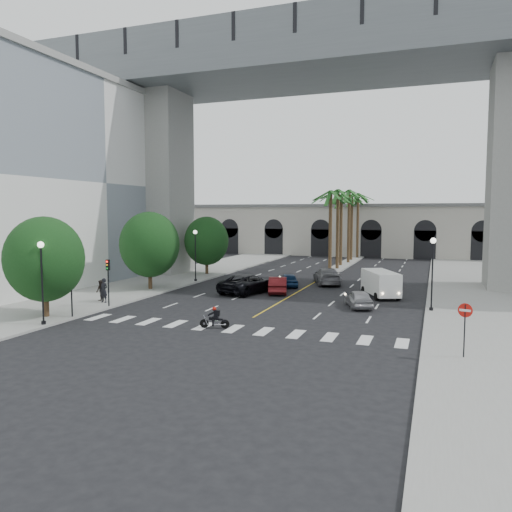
{
  "coord_description": "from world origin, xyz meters",
  "views": [
    {
      "loc": [
        11.57,
        -29.36,
        7.14
      ],
      "look_at": [
        -1.22,
        6.0,
        3.85
      ],
      "focal_mm": 35.0,
      "sensor_mm": 36.0,
      "label": 1
    }
  ],
  "objects_px": {
    "car_b": "(278,285)",
    "car_d": "(327,276)",
    "car_c": "(248,284)",
    "cargo_van": "(381,283)",
    "pedestrian_b": "(101,291)",
    "do_not_enter_sign": "(465,319)",
    "traffic_signal_far": "(108,275)",
    "lamp_post_right": "(432,268)",
    "car_e": "(288,280)",
    "car_a": "(359,299)",
    "motorcycle_rider": "(215,319)",
    "pedestrian_a": "(104,290)",
    "lamp_post_left_near": "(42,276)",
    "traffic_signal_near": "(71,282)",
    "lamp_post_left_far": "(195,251)"
  },
  "relations": [
    {
      "from": "cargo_van",
      "to": "pedestrian_a",
      "type": "bearing_deg",
      "value": -175.48
    },
    {
      "from": "car_e",
      "to": "pedestrian_a",
      "type": "bearing_deg",
      "value": 28.33
    },
    {
      "from": "lamp_post_left_near",
      "to": "motorcycle_rider",
      "type": "distance_m",
      "value": 11.13
    },
    {
      "from": "lamp_post_left_far",
      "to": "do_not_enter_sign",
      "type": "relative_size",
      "value": 1.92
    },
    {
      "from": "cargo_van",
      "to": "pedestrian_a",
      "type": "relative_size",
      "value": 2.88
    },
    {
      "from": "car_b",
      "to": "pedestrian_b",
      "type": "xyz_separation_m",
      "value": [
        -11.6,
        -9.49,
        0.25
      ]
    },
    {
      "from": "pedestrian_a",
      "to": "car_d",
      "type": "bearing_deg",
      "value": 54.48
    },
    {
      "from": "car_d",
      "to": "cargo_van",
      "type": "xyz_separation_m",
      "value": [
        5.78,
        -5.79,
        0.39
      ]
    },
    {
      "from": "traffic_signal_far",
      "to": "cargo_van",
      "type": "distance_m",
      "value": 22.16
    },
    {
      "from": "lamp_post_left_far",
      "to": "car_e",
      "type": "height_order",
      "value": "lamp_post_left_far"
    },
    {
      "from": "lamp_post_right",
      "to": "do_not_enter_sign",
      "type": "xyz_separation_m",
      "value": [
        1.6,
        -11.73,
        -1.19
      ]
    },
    {
      "from": "traffic_signal_far",
      "to": "cargo_van",
      "type": "height_order",
      "value": "traffic_signal_far"
    },
    {
      "from": "lamp_post_left_near",
      "to": "motorcycle_rider",
      "type": "relative_size",
      "value": 2.91
    },
    {
      "from": "pedestrian_b",
      "to": "do_not_enter_sign",
      "type": "height_order",
      "value": "do_not_enter_sign"
    },
    {
      "from": "car_b",
      "to": "car_d",
      "type": "xyz_separation_m",
      "value": [
        3.0,
        6.85,
        0.08
      ]
    },
    {
      "from": "car_e",
      "to": "pedestrian_b",
      "type": "height_order",
      "value": "pedestrian_b"
    },
    {
      "from": "lamp_post_right",
      "to": "car_b",
      "type": "xyz_separation_m",
      "value": [
        -12.9,
        4.46,
        -2.48
      ]
    },
    {
      "from": "lamp_post_right",
      "to": "pedestrian_a",
      "type": "height_order",
      "value": "lamp_post_right"
    },
    {
      "from": "pedestrian_a",
      "to": "lamp_post_right",
      "type": "bearing_deg",
      "value": 17.28
    },
    {
      "from": "traffic_signal_near",
      "to": "car_b",
      "type": "relative_size",
      "value": 0.82
    },
    {
      "from": "traffic_signal_near",
      "to": "pedestrian_b",
      "type": "distance_m",
      "value": 5.95
    },
    {
      "from": "do_not_enter_sign",
      "to": "lamp_post_left_near",
      "type": "bearing_deg",
      "value": -161.43
    },
    {
      "from": "car_b",
      "to": "cargo_van",
      "type": "bearing_deg",
      "value": 170.34
    },
    {
      "from": "cargo_van",
      "to": "do_not_enter_sign",
      "type": "bearing_deg",
      "value": -95.82
    },
    {
      "from": "car_e",
      "to": "pedestrian_a",
      "type": "xyz_separation_m",
      "value": [
        -10.89,
        -13.86,
        0.43
      ]
    },
    {
      "from": "traffic_signal_far",
      "to": "car_a",
      "type": "relative_size",
      "value": 0.93
    },
    {
      "from": "car_d",
      "to": "pedestrian_a",
      "type": "distance_m",
      "value": 21.82
    },
    {
      "from": "motorcycle_rider",
      "to": "pedestrian_a",
      "type": "height_order",
      "value": "pedestrian_a"
    },
    {
      "from": "car_c",
      "to": "pedestrian_a",
      "type": "bearing_deg",
      "value": 62.71
    },
    {
      "from": "traffic_signal_near",
      "to": "motorcycle_rider",
      "type": "distance_m",
      "value": 10.41
    },
    {
      "from": "lamp_post_left_far",
      "to": "pedestrian_a",
      "type": "relative_size",
      "value": 2.83
    },
    {
      "from": "cargo_van",
      "to": "car_a",
      "type": "bearing_deg",
      "value": -125.17
    },
    {
      "from": "lamp_post_left_near",
      "to": "car_b",
      "type": "bearing_deg",
      "value": 60.44
    },
    {
      "from": "cargo_van",
      "to": "pedestrian_b",
      "type": "bearing_deg",
      "value": -176.82
    },
    {
      "from": "lamp_post_right",
      "to": "car_c",
      "type": "height_order",
      "value": "lamp_post_right"
    },
    {
      "from": "car_d",
      "to": "cargo_van",
      "type": "height_order",
      "value": "cargo_van"
    },
    {
      "from": "car_c",
      "to": "pedestrian_b",
      "type": "height_order",
      "value": "pedestrian_b"
    },
    {
      "from": "traffic_signal_near",
      "to": "car_c",
      "type": "relative_size",
      "value": 0.6
    },
    {
      "from": "lamp_post_right",
      "to": "car_e",
      "type": "bearing_deg",
      "value": 146.99
    },
    {
      "from": "lamp_post_left_near",
      "to": "do_not_enter_sign",
      "type": "relative_size",
      "value": 1.92
    },
    {
      "from": "lamp_post_right",
      "to": "car_d",
      "type": "xyz_separation_m",
      "value": [
        -9.9,
        11.3,
        -2.4
      ]
    },
    {
      "from": "car_a",
      "to": "car_d",
      "type": "height_order",
      "value": "car_d"
    },
    {
      "from": "car_b",
      "to": "car_a",
      "type": "bearing_deg",
      "value": 134.27
    },
    {
      "from": "car_c",
      "to": "car_d",
      "type": "distance_m",
      "value": 9.45
    },
    {
      "from": "lamp_post_left_near",
      "to": "car_b",
      "type": "relative_size",
      "value": 1.19
    },
    {
      "from": "traffic_signal_far",
      "to": "do_not_enter_sign",
      "type": "height_order",
      "value": "traffic_signal_far"
    },
    {
      "from": "lamp_post_right",
      "to": "motorcycle_rider",
      "type": "xyz_separation_m",
      "value": [
        -12.5,
        -9.71,
        -2.61
      ]
    },
    {
      "from": "motorcycle_rider",
      "to": "do_not_enter_sign",
      "type": "xyz_separation_m",
      "value": [
        14.1,
        -2.02,
        1.42
      ]
    },
    {
      "from": "motorcycle_rider",
      "to": "lamp_post_left_near",
      "type": "bearing_deg",
      "value": -174.42
    },
    {
      "from": "lamp_post_left_near",
      "to": "traffic_signal_near",
      "type": "distance_m",
      "value": 2.6
    }
  ]
}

